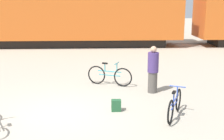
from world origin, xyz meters
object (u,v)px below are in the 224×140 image
Objects in this scene: freight_train at (79,4)px; bicycle_blue at (175,105)px; person_in_purple at (153,70)px; backpack at (116,105)px; bicycle_teal at (110,76)px.

freight_train reaches higher than bicycle_blue.
backpack is (-1.37, -1.77, -0.64)m from person_in_purple.
freight_train is 12.87m from backpack.
person_in_purple is (-0.22, 2.29, 0.46)m from bicycle_blue.
freight_train is 26.97× the size of bicycle_blue.
backpack is at bearing -82.01° from freight_train.
freight_train is 126.80× the size of backpack.
freight_train is 11.33m from person_in_purple.
bicycle_teal is 1.01× the size of person_in_purple.
freight_train reaches higher than person_in_purple.
freight_train is 13.64m from bicycle_blue.
bicycle_teal is at bearing 91.89° from backpack.
backpack is at bearing 161.97° from bicycle_blue.
freight_train is 26.05× the size of bicycle_teal.
bicycle_teal is at bearing -138.70° from person_in_purple.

